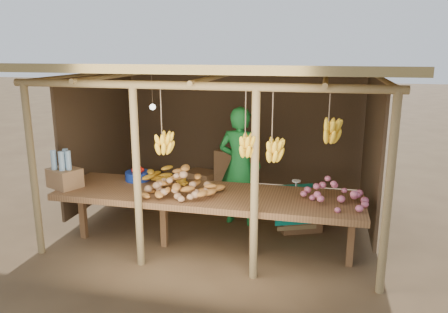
# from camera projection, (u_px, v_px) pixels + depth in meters

# --- Properties ---
(ground) EXTENTS (60.00, 60.00, 0.00)m
(ground) POSITION_uv_depth(u_px,v_px,m) (224.00, 223.00, 6.66)
(ground) COLOR brown
(ground) RESTS_ON ground
(stall_structure) EXTENTS (4.70, 3.50, 2.43)m
(stall_structure) POSITION_uv_depth(u_px,v_px,m) (229.00, 98.00, 6.15)
(stall_structure) COLOR olive
(stall_structure) RESTS_ON ground
(counter) EXTENTS (3.90, 1.05, 0.80)m
(counter) POSITION_uv_depth(u_px,v_px,m) (207.00, 197.00, 5.58)
(counter) COLOR brown
(counter) RESTS_ON ground
(potato_heap) EXTENTS (0.97, 0.72, 0.36)m
(potato_heap) POSITION_uv_depth(u_px,v_px,m) (178.00, 181.00, 5.45)
(potato_heap) COLOR #A87D56
(potato_heap) RESTS_ON counter
(sweet_potato_heap) EXTENTS (0.94, 0.59, 0.36)m
(sweet_potato_heap) POSITION_uv_depth(u_px,v_px,m) (182.00, 183.00, 5.37)
(sweet_potato_heap) COLOR #B3712E
(sweet_potato_heap) RESTS_ON counter
(onion_heap) EXTENTS (0.97, 0.80, 0.36)m
(onion_heap) POSITION_uv_depth(u_px,v_px,m) (337.00, 191.00, 5.07)
(onion_heap) COLOR #C6607C
(onion_heap) RESTS_ON counter
(banana_pile) EXTENTS (0.76, 0.55, 0.35)m
(banana_pile) POSITION_uv_depth(u_px,v_px,m) (163.00, 169.00, 6.04)
(banana_pile) COLOR gold
(banana_pile) RESTS_ON counter
(tomato_basin) EXTENTS (0.35, 0.35, 0.18)m
(tomato_basin) POSITION_uv_depth(u_px,v_px,m) (138.00, 175.00, 6.10)
(tomato_basin) COLOR navy
(tomato_basin) RESTS_ON counter
(bottle_box) EXTENTS (0.50, 0.45, 0.51)m
(bottle_box) POSITION_uv_depth(u_px,v_px,m) (64.00, 173.00, 5.76)
(bottle_box) COLOR olive
(bottle_box) RESTS_ON counter
(vendor) EXTENTS (0.70, 0.50, 1.79)m
(vendor) POSITION_uv_depth(u_px,v_px,m) (240.00, 166.00, 6.48)
(vendor) COLOR #19742D
(vendor) RESTS_ON ground
(tarp_crate) EXTENTS (0.81, 0.76, 0.77)m
(tarp_crate) POSITION_uv_depth(u_px,v_px,m) (298.00, 208.00, 6.41)
(tarp_crate) COLOR brown
(tarp_crate) RESTS_ON ground
(carton_stack) EXTENTS (1.22, 0.58, 0.84)m
(carton_stack) POSITION_uv_depth(u_px,v_px,m) (222.00, 177.00, 7.77)
(carton_stack) COLOR olive
(carton_stack) RESTS_ON ground
(burlap_sacks) EXTENTS (0.75, 0.39, 0.53)m
(burlap_sacks) POSITION_uv_depth(u_px,v_px,m) (146.00, 180.00, 8.05)
(burlap_sacks) COLOR #483521
(burlap_sacks) RESTS_ON ground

